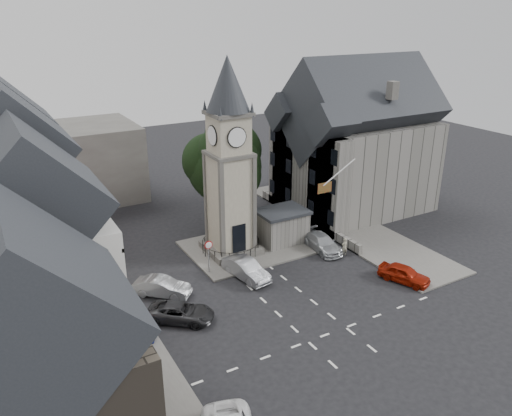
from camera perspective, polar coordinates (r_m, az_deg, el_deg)
ground at (r=36.84m, az=2.88°, el=-9.88°), size 120.00×120.00×0.00m
pavement_west at (r=37.88m, az=-18.78°, el=-10.06°), size 6.00×30.00×0.14m
pavement_east at (r=48.94m, az=9.74°, el=-1.77°), size 6.00×26.00×0.14m
central_island at (r=43.51m, az=-1.11°, el=-4.50°), size 10.00×8.00×0.16m
road_markings at (r=33.13m, az=8.14°, el=-14.11°), size 20.00×8.00×0.01m
clock_tower at (r=39.95m, az=-3.08°, el=5.43°), size 4.86×4.86×16.25m
stone_shelter at (r=44.04m, az=2.96°, el=-2.10°), size 4.30×3.30×3.08m
town_tree at (r=45.44m, az=-3.66°, el=5.91°), size 7.20×7.20×10.80m
warning_sign_post at (r=38.73m, az=-5.43°, el=-4.86°), size 0.70×0.19×2.85m
terrace_pink at (r=44.23m, az=-26.30°, el=2.70°), size 8.10×7.60×12.80m
terrace_cream at (r=36.64m, az=-25.21°, el=-0.74°), size 8.10×7.60×12.80m
terrace_tudor at (r=29.44m, az=-23.45°, el=-6.62°), size 8.10×7.60×12.00m
building_sw_stone at (r=22.21m, az=-23.86°, el=-19.25°), size 8.60×7.60×10.40m
backdrop_west at (r=56.67m, az=-23.44°, el=4.21°), size 20.00×10.00×8.00m
east_building at (r=51.32m, az=11.21°, el=6.56°), size 14.40×11.40×12.60m
east_boundary_wall at (r=48.65m, az=5.73°, el=-1.21°), size 0.40×16.00×0.90m
flagpole at (r=41.26m, az=9.49°, el=4.06°), size 3.68×0.10×2.74m
car_west_blue at (r=32.80m, az=-14.95°, el=-13.69°), size 4.23×2.72×1.34m
car_west_silver at (r=37.03m, az=-10.69°, el=-8.86°), size 4.05×3.86×1.37m
car_west_grey at (r=34.13m, az=-8.58°, el=-11.71°), size 4.73×4.36×1.23m
car_island_silver at (r=38.61m, az=-1.14°, el=-7.02°), size 2.29×4.65×1.47m
car_island_east at (r=43.34m, az=7.54°, el=-3.95°), size 2.23×4.76×1.34m
car_east_red at (r=39.75m, az=16.57°, el=-7.22°), size 2.90×4.21×1.33m
pedestrian at (r=42.61m, az=10.07°, el=-4.39°), size 0.58×0.39×1.59m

